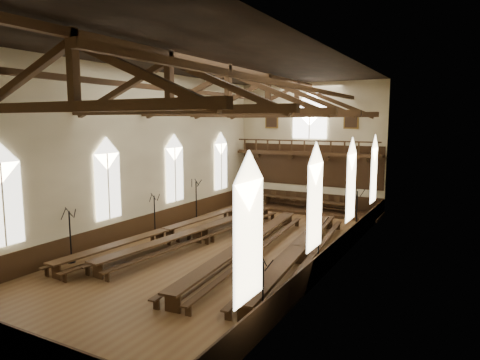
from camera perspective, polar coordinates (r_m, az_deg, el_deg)
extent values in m
plane|color=brown|center=(23.98, -1.52, -8.98)|extent=(26.00, 26.00, 0.00)
plane|color=beige|center=(34.88, 9.24, 4.53)|extent=(12.00, 0.00, 12.00)
plane|color=beige|center=(26.56, -12.86, 3.45)|extent=(0.00, 26.00, 26.00)
plane|color=beige|center=(20.71, 12.97, 2.29)|extent=(0.00, 26.00, 26.00)
plane|color=black|center=(23.17, -1.61, 15.43)|extent=(26.00, 26.00, 0.00)
cube|color=#352110|center=(35.36, 9.07, -2.61)|extent=(11.90, 0.08, 1.20)
cube|color=#352110|center=(14.84, -28.97, -18.40)|extent=(11.90, 0.08, 1.20)
cube|color=#352110|center=(27.20, -12.51, -5.83)|extent=(0.08, 25.90, 1.20)
cube|color=#352110|center=(21.57, 12.51, -9.42)|extent=(0.08, 25.90, 1.20)
cube|color=white|center=(20.83, -29.08, -2.91)|extent=(0.05, 1.80, 3.60)
cylinder|color=beige|center=(20.79, -29.02, -2.93)|extent=(0.08, 0.08, 3.60)
cube|color=white|center=(24.50, -17.20, -0.81)|extent=(0.05, 1.80, 3.60)
cube|color=white|center=(24.31, -17.37, 3.39)|extent=(0.05, 1.80, 1.80)
cylinder|color=beige|center=(24.47, -17.13, -0.82)|extent=(0.08, 0.08, 3.60)
cube|color=white|center=(28.96, -8.69, 0.72)|extent=(0.05, 1.80, 3.60)
cube|color=white|center=(28.80, -8.77, 4.27)|extent=(0.05, 1.80, 1.80)
cylinder|color=beige|center=(28.93, -8.63, 0.71)|extent=(0.08, 0.08, 3.60)
cube|color=white|center=(33.90, -2.55, 1.81)|extent=(0.05, 1.80, 3.60)
cube|color=white|center=(33.76, -2.57, 4.85)|extent=(0.05, 1.80, 1.80)
cylinder|color=beige|center=(33.88, -2.50, 1.81)|extent=(0.08, 0.08, 3.60)
cube|color=white|center=(12.72, 1.16, -8.22)|extent=(0.05, 1.80, 3.60)
cube|color=white|center=(12.35, 1.19, -0.16)|extent=(0.05, 1.80, 1.80)
cylinder|color=beige|center=(12.74, 1.00, -8.20)|extent=(0.08, 0.08, 3.60)
cube|color=white|center=(18.12, 9.94, -3.51)|extent=(0.05, 1.80, 3.60)
cube|color=white|center=(17.86, 10.08, 2.17)|extent=(0.05, 1.80, 1.80)
cylinder|color=beige|center=(18.13, 9.82, -3.50)|extent=(0.08, 0.08, 3.60)
cube|color=white|center=(23.81, 14.57, -0.96)|extent=(0.05, 1.80, 3.60)
cube|color=white|center=(23.61, 14.72, 3.37)|extent=(0.05, 1.80, 1.80)
cylinder|color=beige|center=(23.82, 14.48, -0.95)|extent=(0.08, 0.08, 3.60)
cube|color=white|center=(29.62, 17.40, 0.61)|extent=(0.05, 1.80, 3.60)
cube|color=white|center=(29.46, 17.54, 4.08)|extent=(0.05, 1.80, 1.80)
cylinder|color=beige|center=(29.62, 17.32, 0.61)|extent=(0.08, 0.08, 3.60)
cube|color=white|center=(34.73, 9.25, 7.48)|extent=(2.80, 0.05, 2.40)
cube|color=white|center=(34.75, 9.30, 9.46)|extent=(2.80, 0.05, 2.80)
cylinder|color=beige|center=(34.70, 9.23, 7.48)|extent=(0.10, 0.10, 2.40)
cube|color=#392312|center=(34.31, 8.86, 3.48)|extent=(11.80, 1.20, 0.20)
cube|color=#352110|center=(34.94, 9.15, 1.98)|extent=(11.80, 0.10, 3.30)
cube|color=#392312|center=(33.74, 8.59, 5.20)|extent=(11.60, 0.12, 0.10)
cube|color=#392312|center=(33.79, 8.55, 3.67)|extent=(11.60, 0.12, 0.10)
cube|color=#392312|center=(36.44, 2.38, 3.41)|extent=(0.35, 0.40, 0.50)
cube|color=#392312|center=(35.23, 6.77, 3.22)|extent=(0.35, 0.40, 0.50)
cube|color=#392312|center=(34.23, 11.44, 2.99)|extent=(0.35, 0.40, 0.50)
cube|color=#392312|center=(33.48, 16.36, 2.72)|extent=(0.35, 0.40, 0.50)
cube|color=brown|center=(35.97, 4.25, 8.05)|extent=(1.15, 0.06, 1.45)
cube|color=black|center=(35.94, 4.23, 8.05)|extent=(0.95, 0.04, 1.25)
cube|color=brown|center=(33.79, 14.60, 7.84)|extent=(1.15, 0.06, 1.45)
cube|color=black|center=(33.75, 14.59, 7.84)|extent=(0.95, 0.04, 1.25)
cube|color=#392312|center=(15.18, -21.14, 9.12)|extent=(11.70, 0.35, 0.35)
cube|color=#392312|center=(15.27, -21.39, 14.00)|extent=(0.30, 0.30, 2.40)
cube|color=#392312|center=(17.51, -27.54, 11.47)|extent=(5.44, 0.26, 2.40)
cube|color=#392312|center=(13.19, -12.96, 13.65)|extent=(5.44, 0.26, 2.40)
cube|color=#392312|center=(18.81, -9.35, 9.17)|extent=(11.70, 0.35, 0.35)
cube|color=#392312|center=(18.89, -9.43, 13.11)|extent=(0.30, 0.30, 2.40)
cube|color=#392312|center=(20.74, -15.82, 11.33)|extent=(5.44, 0.26, 2.40)
cube|color=#392312|center=(17.25, -1.65, 12.40)|extent=(5.44, 0.26, 2.40)
cube|color=#392312|center=(22.97, -1.58, 8.99)|extent=(11.70, 0.35, 0.35)
cube|color=#392312|center=(23.04, -1.60, 12.23)|extent=(0.30, 0.30, 2.40)
cube|color=#392312|center=(24.58, -7.52, 10.95)|extent=(5.44, 0.26, 2.40)
cube|color=#392312|center=(21.71, 5.13, 11.42)|extent=(5.44, 0.26, 2.40)
cube|color=#392312|center=(27.41, 3.73, 8.78)|extent=(11.70, 0.35, 0.35)
cube|color=#392312|center=(27.46, 3.75, 11.49)|extent=(0.30, 0.30, 2.40)
cube|color=#392312|center=(28.77, -1.56, 10.53)|extent=(5.44, 0.26, 2.40)
cube|color=#392312|center=(26.36, 9.54, 10.69)|extent=(5.44, 0.26, 2.40)
cube|color=#392312|center=(32.02, 7.53, 8.58)|extent=(11.70, 0.35, 0.35)
cube|color=#392312|center=(32.06, 7.58, 10.90)|extent=(0.30, 0.30, 2.40)
cube|color=#392312|center=(33.19, 2.84, 10.16)|extent=(5.44, 0.26, 2.40)
cube|color=#392312|center=(31.12, 12.60, 10.14)|extent=(5.44, 0.26, 2.40)
cube|color=#392312|center=(24.89, -8.45, 11.81)|extent=(0.25, 25.70, 0.25)
cube|color=#392312|center=(21.55, 6.34, 12.49)|extent=(0.25, 25.70, 0.25)
cube|color=#392312|center=(23.14, -1.61, 14.70)|extent=(0.30, 25.70, 0.30)
cube|color=#392312|center=(22.51, -15.86, -8.44)|extent=(1.26, 7.33, 0.08)
cube|color=#392312|center=(20.53, -22.36, -11.46)|extent=(0.62, 0.13, 0.70)
cube|color=#392312|center=(24.96, -10.52, -7.60)|extent=(0.62, 0.13, 0.70)
cube|color=#392312|center=(22.64, -15.82, -9.61)|extent=(0.56, 6.45, 0.08)
cube|color=#392312|center=(23.06, -16.91, -8.87)|extent=(0.83, 7.30, 0.06)
cube|color=#392312|center=(21.06, -23.48, -11.46)|extent=(0.24, 0.09, 0.41)
cube|color=#392312|center=(25.47, -11.51, -7.66)|extent=(0.24, 0.09, 0.41)
cube|color=#392312|center=(22.13, -14.71, -9.49)|extent=(0.83, 7.30, 0.06)
cube|color=#392312|center=(20.05, -21.37, -12.32)|extent=(0.24, 0.09, 0.41)
cube|color=#392312|center=(24.61, -9.33, -8.14)|extent=(0.24, 0.09, 0.41)
cube|color=#392312|center=(28.08, -5.23, -4.96)|extent=(1.26, 7.33, 0.08)
cube|color=#392312|center=(25.59, -9.33, -7.19)|extent=(0.62, 0.13, 0.70)
cube|color=#392312|center=(30.88, -1.83, -4.50)|extent=(0.62, 0.13, 0.70)
cube|color=#392312|center=(28.19, -5.22, -5.91)|extent=(0.56, 6.45, 0.08)
cube|color=#392312|center=(28.54, -6.25, -5.39)|extent=(0.83, 7.30, 0.06)
cube|color=#392312|center=(26.01, -10.46, -7.30)|extent=(0.24, 0.09, 0.41)
cube|color=#392312|center=(31.31, -2.75, -4.61)|extent=(0.24, 0.09, 0.41)
cube|color=#392312|center=(27.76, -4.16, -5.73)|extent=(0.83, 7.30, 0.06)
cube|color=#392312|center=(25.17, -8.30, -7.76)|extent=(0.24, 0.09, 0.41)
cube|color=#392312|center=(30.60, -0.78, -4.89)|extent=(0.24, 0.09, 0.41)
cube|color=#392312|center=(22.13, -10.62, -8.48)|extent=(1.52, 7.61, 0.09)
cube|color=#392312|center=(19.86, -16.93, -11.81)|extent=(0.65, 0.15, 0.72)
cube|color=#392312|center=(24.87, -5.60, -7.53)|extent=(0.65, 0.15, 0.72)
cube|color=#392312|center=(22.27, -10.59, -9.71)|extent=(0.76, 6.68, 0.09)
cube|color=#392312|center=(22.68, -11.82, -8.93)|extent=(1.07, 7.57, 0.06)
cube|color=#392312|center=(20.38, -18.24, -11.81)|extent=(0.25, 0.10, 0.42)
cube|color=#392312|center=(25.37, -6.70, -7.59)|extent=(0.25, 0.10, 0.42)
cube|color=#392312|center=(21.77, -9.33, -9.58)|extent=(1.07, 7.57, 0.06)
cube|color=#392312|center=(19.39, -15.76, -12.74)|extent=(0.25, 0.10, 0.42)
cube|color=#392312|center=(24.54, -4.31, -8.09)|extent=(0.25, 0.10, 0.42)
cube|color=#392312|center=(28.06, -1.02, -4.88)|extent=(1.52, 7.61, 0.09)
cube|color=#392312|center=(25.33, -4.86, -7.24)|extent=(0.65, 0.15, 0.72)
cube|color=#392312|center=(31.09, 2.09, -4.40)|extent=(0.65, 0.15, 0.72)
cube|color=#392312|center=(28.17, -1.02, -5.86)|extent=(0.76, 6.68, 0.09)
cube|color=#392312|center=(28.51, -2.12, -5.32)|extent=(1.07, 7.57, 0.06)
cube|color=#392312|center=(25.75, -6.09, -7.36)|extent=(0.25, 0.10, 0.42)
cube|color=#392312|center=(31.52, 1.10, -4.51)|extent=(0.25, 0.10, 0.42)
cube|color=#392312|center=(27.76, 0.11, -5.68)|extent=(1.07, 7.57, 0.06)
cube|color=#392312|center=(24.92, -3.71, -7.84)|extent=(0.25, 0.10, 0.42)
cube|color=#392312|center=(30.82, 3.19, -4.80)|extent=(0.25, 0.10, 0.42)
cube|color=#392312|center=(19.24, -4.38, -10.84)|extent=(1.49, 7.68, 0.09)
cube|color=#392312|center=(16.79, -10.98, -15.30)|extent=(0.66, 0.15, 0.73)
cube|color=#392312|center=(22.18, 0.53, -9.38)|extent=(0.66, 0.15, 0.73)
cube|color=#392312|center=(19.40, -4.36, -12.25)|extent=(0.73, 6.75, 0.09)
cube|color=#392312|center=(19.64, -6.16, -11.44)|extent=(1.04, 7.64, 0.07)
cube|color=#392312|center=(17.18, -13.03, -15.37)|extent=(0.25, 0.10, 0.43)
cube|color=#392312|center=(22.53, -1.02, -9.52)|extent=(0.25, 0.10, 0.43)
cube|color=#392312|center=(19.05, -2.52, -12.02)|extent=(1.04, 7.64, 0.07)
cube|color=#392312|center=(16.47, -9.06, -16.31)|extent=(0.25, 0.10, 0.43)
cube|color=#392312|center=(22.04, 2.25, -9.92)|extent=(0.25, 0.10, 0.43)
cube|color=#392312|center=(25.51, 4.74, -6.17)|extent=(1.49, 7.68, 0.09)
cube|color=#392312|center=(22.63, 1.16, -9.04)|extent=(0.66, 0.15, 0.73)
cube|color=#392312|center=(28.70, 7.52, -5.48)|extent=(0.66, 0.15, 0.73)
cube|color=#392312|center=(25.64, 4.72, -7.26)|extent=(0.73, 6.75, 0.09)
cube|color=#392312|center=(25.80, 3.29, -6.72)|extent=(1.04, 7.64, 0.07)
cube|color=#392312|center=(22.87, -0.50, -9.25)|extent=(0.25, 0.10, 0.43)
cube|color=#392312|center=(28.97, 6.25, -5.64)|extent=(0.25, 0.10, 0.43)
cube|color=#392312|center=(25.39, 6.19, -6.99)|extent=(1.04, 7.64, 0.07)
cube|color=#392312|center=(22.39, 2.72, -9.64)|extent=(0.25, 0.10, 0.43)
cube|color=#392312|center=(28.62, 8.86, -5.86)|extent=(0.25, 0.10, 0.43)
cube|color=#392312|center=(18.39, 3.71, -11.75)|extent=(1.53, 7.59, 0.09)
cube|color=#392312|center=(15.74, -1.74, -16.79)|extent=(0.65, 0.15, 0.72)
cube|color=#392312|center=(21.49, 7.57, -10.03)|extent=(0.65, 0.15, 0.72)
cube|color=#392312|center=(18.56, 3.70, -13.20)|extent=(0.77, 6.66, 0.09)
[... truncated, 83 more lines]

